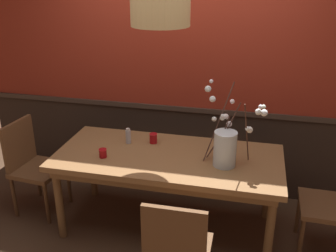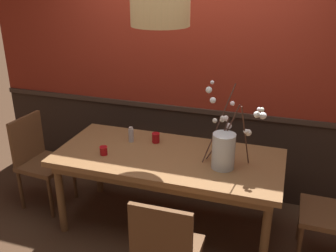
{
  "view_description": "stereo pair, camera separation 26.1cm",
  "coord_description": "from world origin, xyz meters",
  "px_view_note": "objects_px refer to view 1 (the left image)",
  "views": [
    {
      "loc": [
        0.69,
        -2.94,
        2.28
      ],
      "look_at": [
        0.0,
        0.0,
        1.03
      ],
      "focal_mm": 41.04,
      "sensor_mm": 36.0,
      "label": 1
    },
    {
      "loc": [
        0.94,
        -2.87,
        2.28
      ],
      "look_at": [
        0.0,
        0.0,
        1.03
      ],
      "focal_mm": 41.04,
      "sensor_mm": 36.0,
      "label": 2
    }
  ],
  "objects_px": {
    "candle_holder_nearer_center": "(153,138)",
    "chair_head_west_end": "(32,162)",
    "dining_table": "(168,164)",
    "chair_near_side_right": "(177,247)",
    "candle_holder_nearer_edge": "(103,153)",
    "condiment_bottle": "(128,136)",
    "chair_far_side_right": "(214,143)",
    "pendant_lamp": "(160,7)",
    "vase_with_blossoms": "(226,146)",
    "chair_far_side_left": "(156,136)"
  },
  "relations": [
    {
      "from": "candle_holder_nearer_center",
      "to": "chair_head_west_end",
      "type": "bearing_deg",
      "value": -169.49
    },
    {
      "from": "dining_table",
      "to": "chair_near_side_right",
      "type": "distance_m",
      "value": 0.92
    },
    {
      "from": "dining_table",
      "to": "candle_holder_nearer_edge",
      "type": "relative_size",
      "value": 25.41
    },
    {
      "from": "candle_holder_nearer_edge",
      "to": "condiment_bottle",
      "type": "bearing_deg",
      "value": 69.64
    },
    {
      "from": "chair_near_side_right",
      "to": "condiment_bottle",
      "type": "height_order",
      "value": "condiment_bottle"
    },
    {
      "from": "candle_holder_nearer_edge",
      "to": "condiment_bottle",
      "type": "distance_m",
      "value": 0.35
    },
    {
      "from": "chair_far_side_right",
      "to": "pendant_lamp",
      "type": "relative_size",
      "value": 0.87
    },
    {
      "from": "chair_head_west_end",
      "to": "vase_with_blossoms",
      "type": "height_order",
      "value": "vase_with_blossoms"
    },
    {
      "from": "dining_table",
      "to": "candle_holder_nearer_edge",
      "type": "bearing_deg",
      "value": -162.93
    },
    {
      "from": "dining_table",
      "to": "candle_holder_nearer_center",
      "type": "bearing_deg",
      "value": 131.5
    },
    {
      "from": "vase_with_blossoms",
      "to": "condiment_bottle",
      "type": "bearing_deg",
      "value": 166.71
    },
    {
      "from": "chair_far_side_left",
      "to": "candle_holder_nearer_center",
      "type": "xyz_separation_m",
      "value": [
        0.15,
        -0.67,
        0.29
      ]
    },
    {
      "from": "chair_near_side_right",
      "to": "candle_holder_nearer_edge",
      "type": "bearing_deg",
      "value": 138.85
    },
    {
      "from": "candle_holder_nearer_edge",
      "to": "chair_near_side_right",
      "type": "bearing_deg",
      "value": -41.15
    },
    {
      "from": "chair_far_side_right",
      "to": "condiment_bottle",
      "type": "xyz_separation_m",
      "value": [
        -0.73,
        -0.7,
        0.31
      ]
    },
    {
      "from": "chair_near_side_right",
      "to": "candle_holder_nearer_center",
      "type": "relative_size",
      "value": 9.44
    },
    {
      "from": "dining_table",
      "to": "chair_head_west_end",
      "type": "xyz_separation_m",
      "value": [
        -1.37,
        -0.0,
        -0.15
      ]
    },
    {
      "from": "candle_holder_nearer_center",
      "to": "candle_holder_nearer_edge",
      "type": "relative_size",
      "value": 1.21
    },
    {
      "from": "chair_head_west_end",
      "to": "candle_holder_nearer_center",
      "type": "relative_size",
      "value": 9.83
    },
    {
      "from": "chair_far_side_right",
      "to": "chair_far_side_left",
      "type": "bearing_deg",
      "value": 177.69
    },
    {
      "from": "chair_far_side_right",
      "to": "pendant_lamp",
      "type": "xyz_separation_m",
      "value": [
        -0.37,
        -0.88,
        1.5
      ]
    },
    {
      "from": "chair_far_side_right",
      "to": "vase_with_blossoms",
      "type": "bearing_deg",
      "value": -78.5
    },
    {
      "from": "chair_near_side_right",
      "to": "candle_holder_nearer_edge",
      "type": "distance_m",
      "value": 1.11
    },
    {
      "from": "chair_far_side_left",
      "to": "condiment_bottle",
      "type": "relative_size",
      "value": 6.12
    },
    {
      "from": "dining_table",
      "to": "candle_holder_nearer_edge",
      "type": "distance_m",
      "value": 0.58
    },
    {
      "from": "chair_far_side_left",
      "to": "vase_with_blossoms",
      "type": "relative_size",
      "value": 1.35
    },
    {
      "from": "chair_far_side_left",
      "to": "chair_near_side_right",
      "type": "relative_size",
      "value": 1.01
    },
    {
      "from": "condiment_bottle",
      "to": "dining_table",
      "type": "bearing_deg",
      "value": -21.17
    },
    {
      "from": "dining_table",
      "to": "candle_holder_nearer_center",
      "type": "relative_size",
      "value": 20.99
    },
    {
      "from": "condiment_bottle",
      "to": "vase_with_blossoms",
      "type": "bearing_deg",
      "value": -13.29
    },
    {
      "from": "dining_table",
      "to": "chair_far_side_left",
      "type": "xyz_separation_m",
      "value": [
        -0.34,
        0.89,
        -0.16
      ]
    },
    {
      "from": "chair_near_side_right",
      "to": "pendant_lamp",
      "type": "bearing_deg",
      "value": 110.63
    },
    {
      "from": "chair_head_west_end",
      "to": "dining_table",
      "type": "bearing_deg",
      "value": 0.07
    },
    {
      "from": "chair_far_side_right",
      "to": "condiment_bottle",
      "type": "distance_m",
      "value": 1.06
    },
    {
      "from": "chair_near_side_right",
      "to": "chair_far_side_right",
      "type": "bearing_deg",
      "value": 88.4
    },
    {
      "from": "candle_holder_nearer_center",
      "to": "condiment_bottle",
      "type": "bearing_deg",
      "value": -166.49
    },
    {
      "from": "candle_holder_nearer_center",
      "to": "dining_table",
      "type": "bearing_deg",
      "value": -48.5
    },
    {
      "from": "chair_far_side_left",
      "to": "pendant_lamp",
      "type": "xyz_separation_m",
      "value": [
        0.29,
        -0.91,
        1.49
      ]
    },
    {
      "from": "chair_near_side_right",
      "to": "pendant_lamp",
      "type": "relative_size",
      "value": 0.86
    },
    {
      "from": "candle_holder_nearer_edge",
      "to": "chair_far_side_right",
      "type": "bearing_deg",
      "value": 50.19
    },
    {
      "from": "chair_head_west_end",
      "to": "vase_with_blossoms",
      "type": "xyz_separation_m",
      "value": [
        1.87,
        -0.05,
        0.4
      ]
    },
    {
      "from": "condiment_bottle",
      "to": "chair_head_west_end",
      "type": "bearing_deg",
      "value": -170.22
    },
    {
      "from": "vase_with_blossoms",
      "to": "candle_holder_nearer_edge",
      "type": "xyz_separation_m",
      "value": [
        -1.04,
        -0.11,
        -0.13
      ]
    },
    {
      "from": "chair_far_side_left",
      "to": "chair_near_side_right",
      "type": "distance_m",
      "value": 1.86
    },
    {
      "from": "chair_far_side_right",
      "to": "condiment_bottle",
      "type": "bearing_deg",
      "value": -136.44
    },
    {
      "from": "chair_far_side_left",
      "to": "candle_holder_nearer_edge",
      "type": "height_order",
      "value": "chair_far_side_left"
    },
    {
      "from": "dining_table",
      "to": "chair_head_west_end",
      "type": "height_order",
      "value": "chair_head_west_end"
    },
    {
      "from": "dining_table",
      "to": "chair_far_side_left",
      "type": "height_order",
      "value": "chair_far_side_left"
    },
    {
      "from": "chair_near_side_right",
      "to": "candle_holder_nearer_center",
      "type": "distance_m",
      "value": 1.22
    },
    {
      "from": "vase_with_blossoms",
      "to": "pendant_lamp",
      "type": "relative_size",
      "value": 0.64
    }
  ]
}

